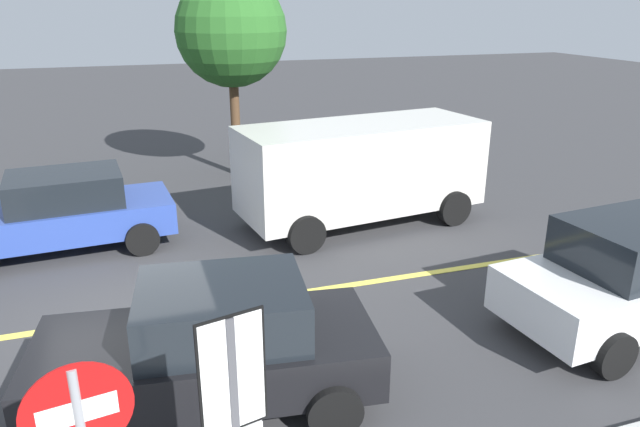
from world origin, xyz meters
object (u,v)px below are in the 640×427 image
object	(u,v)px
white_van	(360,167)
car_blue_approaching	(60,212)
tree_left_verge	(231,31)
car_black_mid_road	(212,345)
speed_limit_sign	(234,404)

from	to	relation	value
white_van	car_blue_approaching	world-z (taller)	white_van
white_van	tree_left_verge	distance (m)	5.68
white_van	tree_left_verge	world-z (taller)	tree_left_verge
white_van	car_black_mid_road	xyz separation A→B (m)	(-3.99, -5.24, -0.48)
speed_limit_sign	tree_left_verge	bearing A→B (deg)	79.40
speed_limit_sign	tree_left_verge	xyz separation A→B (m)	(2.32, 12.39, 2.11)
white_van	car_blue_approaching	xyz separation A→B (m)	(-6.08, 0.42, -0.49)
car_black_mid_road	tree_left_verge	distance (m)	10.66
car_black_mid_road	car_blue_approaching	xyz separation A→B (m)	(-2.09, 5.66, -0.01)
speed_limit_sign	car_black_mid_road	xyz separation A→B (m)	(0.13, 2.42, -0.98)
speed_limit_sign	car_black_mid_road	distance (m)	2.62
white_van	car_black_mid_road	size ratio (longest dim) A/B	1.30
car_blue_approaching	tree_left_verge	distance (m)	6.80
car_blue_approaching	tree_left_verge	world-z (taller)	tree_left_verge
tree_left_verge	car_blue_approaching	bearing A→B (deg)	-134.80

